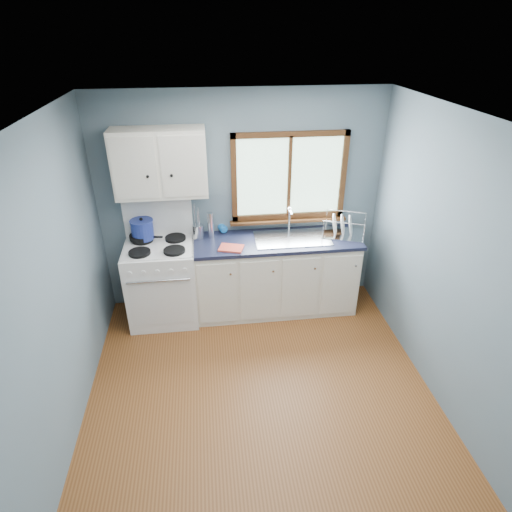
{
  "coord_description": "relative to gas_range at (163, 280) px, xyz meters",
  "views": [
    {
      "loc": [
        -0.41,
        -2.75,
        3.08
      ],
      "look_at": [
        0.05,
        0.9,
        1.05
      ],
      "focal_mm": 30.0,
      "sensor_mm": 36.0,
      "label": 1
    }
  ],
  "objects": [
    {
      "name": "floor",
      "position": [
        0.95,
        -1.47,
        -0.5
      ],
      "size": [
        3.2,
        3.6,
        0.02
      ],
      "primitive_type": "cube",
      "color": "brown",
      "rests_on": "ground"
    },
    {
      "name": "ceiling",
      "position": [
        0.95,
        -1.47,
        2.02
      ],
      "size": [
        3.2,
        3.6,
        0.02
      ],
      "primitive_type": "cube",
      "color": "white",
      "rests_on": "wall_back"
    },
    {
      "name": "wall_back",
      "position": [
        0.95,
        0.34,
        0.76
      ],
      "size": [
        3.2,
        0.02,
        2.5
      ],
      "primitive_type": "cube",
      "color": "slate",
      "rests_on": "ground"
    },
    {
      "name": "wall_left",
      "position": [
        -0.66,
        -1.47,
        0.76
      ],
      "size": [
        0.02,
        3.6,
        2.5
      ],
      "primitive_type": "cube",
      "color": "slate",
      "rests_on": "ground"
    },
    {
      "name": "wall_right",
      "position": [
        2.56,
        -1.47,
        0.76
      ],
      "size": [
        0.02,
        3.6,
        2.5
      ],
      "primitive_type": "cube",
      "color": "slate",
      "rests_on": "ground"
    },
    {
      "name": "gas_range",
      "position": [
        0.0,
        0.0,
        0.0
      ],
      "size": [
        0.76,
        0.69,
        1.36
      ],
      "color": "white",
      "rests_on": "floor"
    },
    {
      "name": "base_cabinets",
      "position": [
        1.31,
        0.02,
        -0.08
      ],
      "size": [
        1.85,
        0.6,
        0.88
      ],
      "color": "silver",
      "rests_on": "floor"
    },
    {
      "name": "countertop",
      "position": [
        1.31,
        0.02,
        0.41
      ],
      "size": [
        1.89,
        0.64,
        0.04
      ],
      "primitive_type": "cube",
      "color": "black",
      "rests_on": "base_cabinets"
    },
    {
      "name": "sink",
      "position": [
        1.49,
        0.02,
        0.37
      ],
      "size": [
        0.84,
        0.46,
        0.44
      ],
      "color": "silver",
      "rests_on": "countertop"
    },
    {
      "name": "window",
      "position": [
        1.48,
        0.3,
        0.98
      ],
      "size": [
        1.36,
        0.1,
        1.03
      ],
      "color": "#9EC6A8",
      "rests_on": "wall_back"
    },
    {
      "name": "upper_cabinets",
      "position": [
        0.1,
        0.15,
        1.31
      ],
      "size": [
        0.95,
        0.35,
        0.7
      ],
      "color": "silver",
      "rests_on": "wall_back"
    },
    {
      "name": "skillet",
      "position": [
        -0.19,
        0.15,
        0.49
      ],
      "size": [
        0.39,
        0.28,
        0.05
      ],
      "rotation": [
        0.0,
        0.0,
        -0.18
      ],
      "color": "black",
      "rests_on": "gas_range"
    },
    {
      "name": "stockpot",
      "position": [
        -0.17,
        0.15,
        0.58
      ],
      "size": [
        0.3,
        0.3,
        0.25
      ],
      "rotation": [
        0.0,
        0.0,
        0.2
      ],
      "color": "navy",
      "rests_on": "gas_range"
    },
    {
      "name": "utensil_crock",
      "position": [
        0.44,
        0.16,
        0.51
      ],
      "size": [
        0.16,
        0.16,
        0.41
      ],
      "rotation": [
        0.0,
        0.0,
        0.26
      ],
      "color": "silver",
      "rests_on": "countertop"
    },
    {
      "name": "thermos",
      "position": [
        0.58,
        0.16,
        0.58
      ],
      "size": [
        0.09,
        0.09,
        0.3
      ],
      "primitive_type": "cylinder",
      "rotation": [
        0.0,
        0.0,
        -0.32
      ],
      "color": "silver",
      "rests_on": "countertop"
    },
    {
      "name": "soap_bottle",
      "position": [
        0.74,
        0.23,
        0.55
      ],
      "size": [
        0.12,
        0.12,
        0.24
      ],
      "primitive_type": "imported",
      "rotation": [
        0.0,
        0.0,
        0.35
      ],
      "color": "#1563B4",
      "rests_on": "countertop"
    },
    {
      "name": "dish_towel",
      "position": [
        0.78,
        -0.15,
        0.44
      ],
      "size": [
        0.3,
        0.25,
        0.02
      ],
      "primitive_type": "cube",
      "rotation": [
        0.0,
        0.0,
        -0.3
      ],
      "color": "#CA4433",
      "rests_on": "countertop"
    },
    {
      "name": "dish_rack",
      "position": [
        2.08,
        0.04,
        0.49
      ],
      "size": [
        0.57,
        0.51,
        0.24
      ],
      "rotation": [
        0.0,
        0.0,
        -0.38
      ],
      "color": "silver",
      "rests_on": "countertop"
    }
  ]
}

